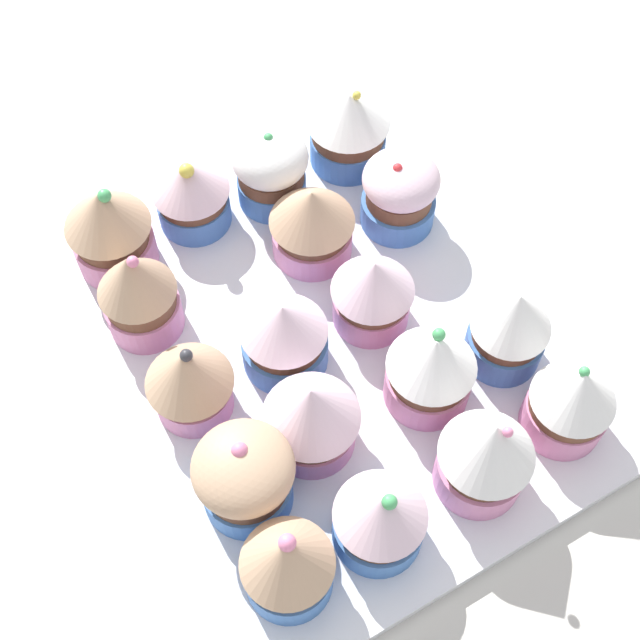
{
  "coord_description": "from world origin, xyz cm",
  "views": [
    {
      "loc": [
        15.45,
        26.99,
        56.13
      ],
      "look_at": [
        0.0,
        0.0,
        4.2
      ],
      "focal_mm": 49.34,
      "sensor_mm": 36.0,
      "label": 1
    }
  ],
  "objects_px": {
    "cupcake_1": "(271,169)",
    "cupcake_12": "(311,415)",
    "cupcake_5": "(312,222)",
    "cupcake_10": "(510,327)",
    "cupcake_0": "(348,127)",
    "cupcake_2": "(191,191)",
    "cupcake_8": "(287,339)",
    "cupcake_15": "(486,454)",
    "cupcake_13": "(245,477)",
    "cupcake_9": "(186,374)",
    "cupcake_14": "(572,401)",
    "cupcake_3": "(109,228)",
    "cupcake_7": "(371,289)",
    "baking_tray": "(320,346)",
    "cupcake_11": "(431,369)",
    "cupcake_4": "(400,192)",
    "cupcake_6": "(138,292)",
    "cupcake_16": "(380,517)",
    "cupcake_17": "(287,564)"
  },
  "relations": [
    {
      "from": "cupcake_2",
      "to": "cupcake_12",
      "type": "bearing_deg",
      "value": 86.4
    },
    {
      "from": "cupcake_2",
      "to": "cupcake_8",
      "type": "distance_m",
      "value": 0.15
    },
    {
      "from": "cupcake_9",
      "to": "cupcake_10",
      "type": "relative_size",
      "value": 0.93
    },
    {
      "from": "cupcake_6",
      "to": "cupcake_13",
      "type": "xyz_separation_m",
      "value": [
        -0.0,
        0.15,
        -0.01
      ]
    },
    {
      "from": "cupcake_0",
      "to": "cupcake_7",
      "type": "height_order",
      "value": "cupcake_0"
    },
    {
      "from": "cupcake_4",
      "to": "cupcake_8",
      "type": "bearing_deg",
      "value": 27.6
    },
    {
      "from": "cupcake_8",
      "to": "cupcake_9",
      "type": "bearing_deg",
      "value": -7.59
    },
    {
      "from": "cupcake_16",
      "to": "cupcake_9",
      "type": "bearing_deg",
      "value": -67.42
    },
    {
      "from": "cupcake_8",
      "to": "cupcake_15",
      "type": "height_order",
      "value": "cupcake_15"
    },
    {
      "from": "cupcake_3",
      "to": "cupcake_7",
      "type": "xyz_separation_m",
      "value": [
        -0.14,
        0.14,
        -0.01
      ]
    },
    {
      "from": "cupcake_9",
      "to": "cupcake_12",
      "type": "height_order",
      "value": "cupcake_12"
    },
    {
      "from": "cupcake_5",
      "to": "cupcake_15",
      "type": "relative_size",
      "value": 0.81
    },
    {
      "from": "cupcake_2",
      "to": "cupcake_14",
      "type": "xyz_separation_m",
      "value": [
        -0.14,
        0.28,
        0.0
      ]
    },
    {
      "from": "cupcake_2",
      "to": "cupcake_9",
      "type": "bearing_deg",
      "value": 63.47
    },
    {
      "from": "cupcake_15",
      "to": "cupcake_13",
      "type": "bearing_deg",
      "value": -24.87
    },
    {
      "from": "cupcake_5",
      "to": "cupcake_12",
      "type": "height_order",
      "value": "cupcake_12"
    },
    {
      "from": "cupcake_4",
      "to": "cupcake_2",
      "type": "bearing_deg",
      "value": -29.89
    },
    {
      "from": "cupcake_6",
      "to": "cupcake_15",
      "type": "relative_size",
      "value": 1.0
    },
    {
      "from": "cupcake_9",
      "to": "cupcake_13",
      "type": "distance_m",
      "value": 0.08
    },
    {
      "from": "cupcake_3",
      "to": "cupcake_11",
      "type": "bearing_deg",
      "value": 123.71
    },
    {
      "from": "cupcake_8",
      "to": "cupcake_12",
      "type": "bearing_deg",
      "value": 76.23
    },
    {
      "from": "baking_tray",
      "to": "cupcake_0",
      "type": "xyz_separation_m",
      "value": [
        -0.11,
        -0.14,
        0.04
      ]
    },
    {
      "from": "cupcake_3",
      "to": "cupcake_13",
      "type": "bearing_deg",
      "value": 89.7
    },
    {
      "from": "cupcake_12",
      "to": "cupcake_10",
      "type": "bearing_deg",
      "value": 176.12
    },
    {
      "from": "cupcake_3",
      "to": "cupcake_6",
      "type": "height_order",
      "value": "cupcake_6"
    },
    {
      "from": "cupcake_3",
      "to": "cupcake_8",
      "type": "xyz_separation_m",
      "value": [
        -0.07,
        0.14,
        -0.01
      ]
    },
    {
      "from": "cupcake_12",
      "to": "cupcake_17",
      "type": "xyz_separation_m",
      "value": [
        0.06,
        0.08,
        0.0
      ]
    },
    {
      "from": "cupcake_0",
      "to": "cupcake_16",
      "type": "distance_m",
      "value": 0.31
    },
    {
      "from": "cupcake_2",
      "to": "cupcake_13",
      "type": "distance_m",
      "value": 0.23
    },
    {
      "from": "cupcake_1",
      "to": "cupcake_12",
      "type": "relative_size",
      "value": 0.95
    },
    {
      "from": "cupcake_1",
      "to": "baking_tray",
      "type": "bearing_deg",
      "value": 76.19
    },
    {
      "from": "cupcake_0",
      "to": "cupcake_5",
      "type": "relative_size",
      "value": 1.06
    },
    {
      "from": "baking_tray",
      "to": "cupcake_9",
      "type": "height_order",
      "value": "cupcake_9"
    },
    {
      "from": "cupcake_5",
      "to": "cupcake_10",
      "type": "bearing_deg",
      "value": 115.96
    },
    {
      "from": "cupcake_0",
      "to": "cupcake_2",
      "type": "distance_m",
      "value": 0.13
    },
    {
      "from": "cupcake_4",
      "to": "cupcake_7",
      "type": "height_order",
      "value": "same"
    },
    {
      "from": "baking_tray",
      "to": "cupcake_2",
      "type": "xyz_separation_m",
      "value": [
        0.03,
        -0.14,
        0.04
      ]
    },
    {
      "from": "cupcake_2",
      "to": "cupcake_10",
      "type": "xyz_separation_m",
      "value": [
        -0.14,
        0.22,
        0.01
      ]
    },
    {
      "from": "cupcake_1",
      "to": "cupcake_7",
      "type": "bearing_deg",
      "value": 94.22
    },
    {
      "from": "cupcake_5",
      "to": "cupcake_6",
      "type": "relative_size",
      "value": 0.81
    },
    {
      "from": "cupcake_2",
      "to": "cupcake_16",
      "type": "height_order",
      "value": "same"
    },
    {
      "from": "cupcake_4",
      "to": "cupcake_5",
      "type": "bearing_deg",
      "value": -5.81
    },
    {
      "from": "cupcake_12",
      "to": "cupcake_13",
      "type": "distance_m",
      "value": 0.06
    },
    {
      "from": "cupcake_3",
      "to": "cupcake_13",
      "type": "xyz_separation_m",
      "value": [
        0.0,
        0.22,
        -0.0
      ]
    },
    {
      "from": "baking_tray",
      "to": "cupcake_0",
      "type": "height_order",
      "value": "cupcake_0"
    },
    {
      "from": "cupcake_4",
      "to": "cupcake_3",
      "type": "bearing_deg",
      "value": -19.43
    },
    {
      "from": "cupcake_0",
      "to": "cupcake_16",
      "type": "bearing_deg",
      "value": 62.76
    },
    {
      "from": "cupcake_7",
      "to": "cupcake_6",
      "type": "bearing_deg",
      "value": -27.41
    },
    {
      "from": "baking_tray",
      "to": "cupcake_14",
      "type": "xyz_separation_m",
      "value": [
        -0.11,
        0.14,
        0.04
      ]
    },
    {
      "from": "baking_tray",
      "to": "cupcake_11",
      "type": "distance_m",
      "value": 0.09
    }
  ]
}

